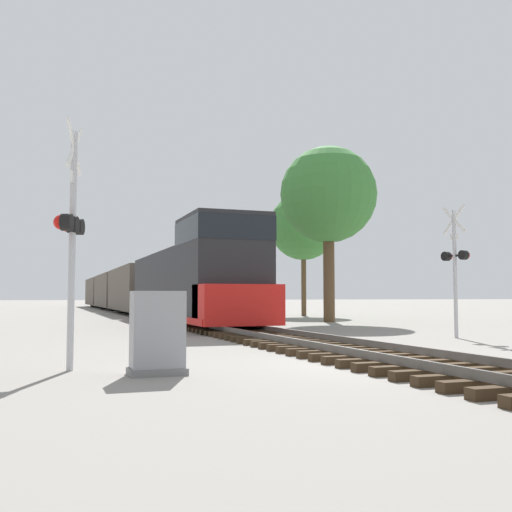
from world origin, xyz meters
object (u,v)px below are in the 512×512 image
Objects in this scene: freight_train at (129,290)px; crossing_signal_far at (455,261)px; crossing_signal_near at (71,229)px; tree_mid_background at (303,227)px; tree_far_right at (328,196)px; relay_cabinet at (157,333)px.

freight_train reaches higher than crossing_signal_far.
crossing_signal_near is 0.53× the size of tree_mid_background.
crossing_signal_near is 12.72m from crossing_signal_far.
tree_far_right is at bearing -70.65° from freight_train.
crossing_signal_near reaches higher than crossing_signal_far.
freight_train is 6.79× the size of tree_far_right.
freight_train is at bearing 131.41° from tree_mid_background.
tree_far_right is 1.08× the size of tree_mid_background.
relay_cabinet is at bearing 70.75° from crossing_signal_near.
freight_train is 13.75× the size of crossing_signal_near.
tree_mid_background is at bearing -21.45° from crossing_signal_far.
crossing_signal_far is 0.47× the size of tree_far_right.
crossing_signal_far is 22.01m from tree_mid_background.
crossing_signal_near reaches higher than freight_train.
tree_mid_background reaches higher than freight_train.
crossing_signal_near is at bearing -121.92° from tree_mid_background.
crossing_signal_far is at bearing -96.92° from tree_far_right.
tree_far_right is at bearing 159.60° from crossing_signal_near.
crossing_signal_far reaches higher than relay_cabinet.
crossing_signal_near is 0.49× the size of tree_far_right.
crossing_signal_near is 3.18× the size of relay_cabinet.
relay_cabinet is (1.39, -1.08, -1.82)m from crossing_signal_near.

